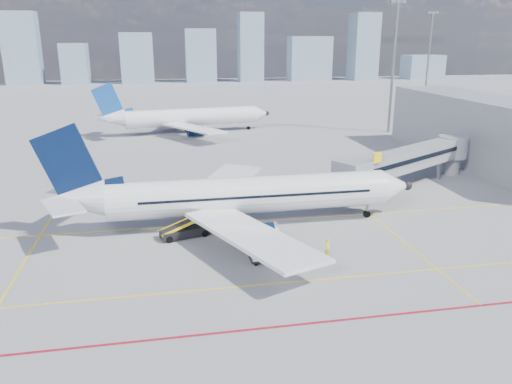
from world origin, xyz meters
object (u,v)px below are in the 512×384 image
(cargo_dolly, at_px, (269,251))
(second_aircraft, at_px, (185,118))
(baggage_tug, at_px, (269,247))
(main_aircraft, at_px, (235,196))
(belt_loader, at_px, (186,230))
(ramp_worker, at_px, (328,248))

(cargo_dolly, bearing_deg, second_aircraft, 92.65)
(baggage_tug, bearing_deg, main_aircraft, 115.40)
(cargo_dolly, bearing_deg, main_aircraft, 99.61)
(belt_loader, xyz_separation_m, ramp_worker, (11.82, -7.17, 0.18))
(main_aircraft, xyz_separation_m, second_aircraft, (-2.24, 54.05, 0.00))
(baggage_tug, bearing_deg, cargo_dolly, -88.62)
(second_aircraft, bearing_deg, ramp_worker, -89.72)
(second_aircraft, distance_m, baggage_tug, 61.99)
(main_aircraft, height_order, second_aircraft, main_aircraft)
(main_aircraft, relative_size, ramp_worker, 21.62)
(main_aircraft, distance_m, ramp_worker, 11.60)
(second_aircraft, height_order, ramp_worker, second_aircraft)
(second_aircraft, bearing_deg, cargo_dolly, -94.33)
(main_aircraft, relative_size, baggage_tug, 13.70)
(main_aircraft, distance_m, belt_loader, 5.94)
(ramp_worker, bearing_deg, main_aircraft, 77.68)
(second_aircraft, height_order, cargo_dolly, second_aircraft)
(second_aircraft, height_order, baggage_tug, second_aircraft)
(main_aircraft, xyz_separation_m, belt_loader, (-5.02, -1.94, -2.53))
(main_aircraft, relative_size, second_aircraft, 1.06)
(belt_loader, height_order, ramp_worker, belt_loader)
(second_aircraft, distance_m, cargo_dolly, 63.09)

